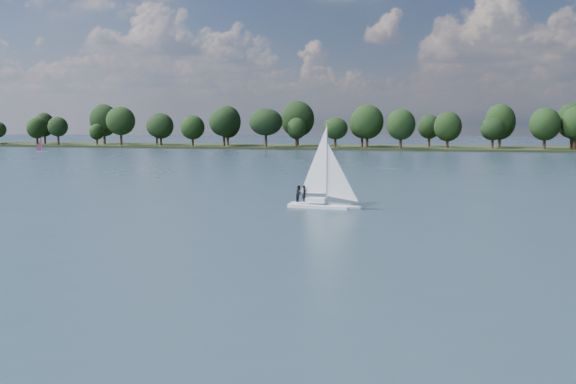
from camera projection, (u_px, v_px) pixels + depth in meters
The scene contains 5 objects.
ground at pixel (438, 173), 115.45m from camera, with size 700.00×700.00×0.00m, color #233342.
far_shore at pixel (448, 149), 223.09m from camera, with size 660.00×40.00×1.50m, color black.
sailboat at pixel (320, 183), 66.81m from camera, with size 7.12×2.58×9.17m.
dinghy_pink at pixel (42, 148), 198.91m from camera, with size 3.33×2.92×5.13m.
treeline at pixel (428, 126), 220.22m from camera, with size 563.04×73.83×18.15m.
Camera 1 is at (3.43, -18.25, 8.74)m, focal length 40.00 mm.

